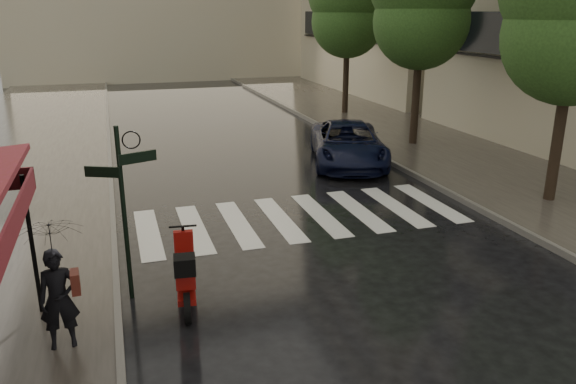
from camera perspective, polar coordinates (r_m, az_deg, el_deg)
sidewalk_near at (r=19.24m, az=-26.68°, el=1.51°), size 6.00×60.00×0.12m
sidewalk_far at (r=22.17m, az=14.22°, el=4.84°), size 5.50×60.00×0.12m
curb_near at (r=18.96m, az=-17.60°, el=2.43°), size 0.12×60.00×0.16m
curb_far at (r=20.86m, az=7.62°, el=4.47°), size 0.12×60.00×0.16m
crosswalk at (r=13.92m, az=1.23°, el=-2.51°), size 7.85×3.20×0.01m
signpost at (r=9.83m, az=-16.39°, el=-0.79°), size 1.17×0.29×3.10m
pedestrian_with_umbrella at (r=8.57m, az=-22.87°, el=-5.18°), size 0.95×0.97×2.38m
scooter at (r=9.84m, az=-10.37°, el=-8.29°), size 0.57×1.84×1.21m
parked_car at (r=18.75m, az=6.10°, el=4.91°), size 3.60×5.35×1.36m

